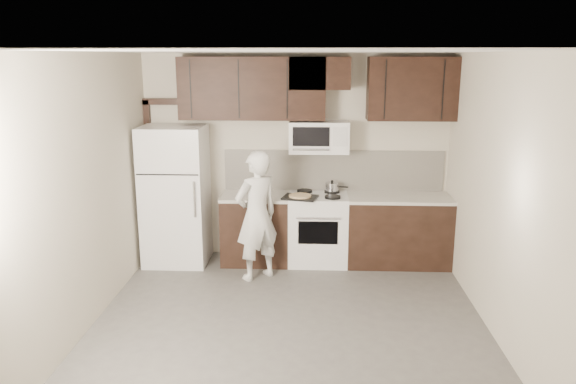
# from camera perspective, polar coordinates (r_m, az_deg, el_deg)

# --- Properties ---
(floor) EXTENTS (4.50, 4.50, 0.00)m
(floor) POSITION_cam_1_polar(r_m,az_deg,el_deg) (5.75, 0.04, -13.90)
(floor) COLOR #504E4B
(floor) RESTS_ON ground
(back_wall) EXTENTS (4.00, 0.00, 4.00)m
(back_wall) POSITION_cam_1_polar(r_m,az_deg,el_deg) (7.46, 0.81, 3.56)
(back_wall) COLOR #BDB7A1
(back_wall) RESTS_ON ground
(ceiling) EXTENTS (4.50, 4.50, 0.00)m
(ceiling) POSITION_cam_1_polar(r_m,az_deg,el_deg) (5.10, 0.04, 14.11)
(ceiling) COLOR white
(ceiling) RESTS_ON back_wall
(counter_run) EXTENTS (2.95, 0.64, 0.91)m
(counter_run) POSITION_cam_1_polar(r_m,az_deg,el_deg) (7.38, 5.41, -3.78)
(counter_run) COLOR black
(counter_run) RESTS_ON floor
(stove) EXTENTS (0.76, 0.66, 0.94)m
(stove) POSITION_cam_1_polar(r_m,az_deg,el_deg) (7.37, 3.05, -3.72)
(stove) COLOR white
(stove) RESTS_ON floor
(backsplash) EXTENTS (2.90, 0.02, 0.54)m
(backsplash) POSITION_cam_1_polar(r_m,az_deg,el_deg) (7.48, 4.64, 2.22)
(backsplash) COLOR silver
(backsplash) RESTS_ON counter_run
(upper_cabinets) EXTENTS (3.48, 0.35, 0.78)m
(upper_cabinets) POSITION_cam_1_polar(r_m,az_deg,el_deg) (7.18, 2.48, 10.64)
(upper_cabinets) COLOR black
(upper_cabinets) RESTS_ON back_wall
(microwave) EXTENTS (0.76, 0.42, 0.40)m
(microwave) POSITION_cam_1_polar(r_m,az_deg,el_deg) (7.22, 3.16, 5.61)
(microwave) COLOR white
(microwave) RESTS_ON upper_cabinets
(refrigerator) EXTENTS (0.80, 0.76, 1.80)m
(refrigerator) POSITION_cam_1_polar(r_m,az_deg,el_deg) (7.42, -11.35, -0.33)
(refrigerator) COLOR white
(refrigerator) RESTS_ON floor
(door_trim) EXTENTS (0.50, 0.08, 2.12)m
(door_trim) POSITION_cam_1_polar(r_m,az_deg,el_deg) (7.74, -13.57, 2.78)
(door_trim) COLOR black
(door_trim) RESTS_ON floor
(saucepan) EXTENTS (0.30, 0.18, 0.17)m
(saucepan) POSITION_cam_1_polar(r_m,az_deg,el_deg) (7.38, 4.51, 0.46)
(saucepan) COLOR silver
(saucepan) RESTS_ON stove
(baking_tray) EXTENTS (0.48, 0.40, 0.02)m
(baking_tray) POSITION_cam_1_polar(r_m,az_deg,el_deg) (7.08, 1.23, -0.55)
(baking_tray) COLOR black
(baking_tray) RESTS_ON counter_run
(pizza) EXTENTS (0.34, 0.34, 0.02)m
(pizza) POSITION_cam_1_polar(r_m,az_deg,el_deg) (7.08, 1.24, -0.38)
(pizza) COLOR beige
(pizza) RESTS_ON baking_tray
(person) EXTENTS (0.69, 0.66, 1.58)m
(person) POSITION_cam_1_polar(r_m,az_deg,el_deg) (6.75, -3.20, -2.42)
(person) COLOR white
(person) RESTS_ON floor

